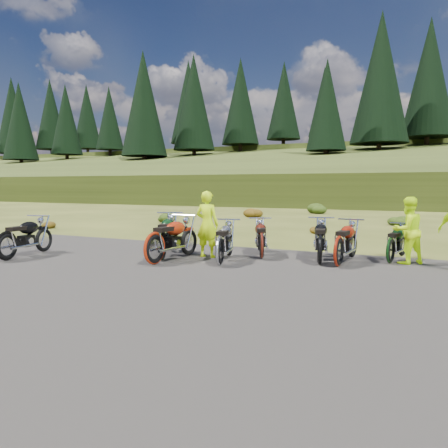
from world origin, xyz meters
The scene contains 37 objects.
ground centered at (0.00, 0.00, 0.00)m, with size 300.00×300.00×0.00m, color #383F15.
gravel_pad centered at (0.00, -2.00, 0.00)m, with size 20.00×12.00×0.04m, color black.
hill_slope centered at (0.00, 50.00, 0.00)m, with size 300.00×46.00×3.00m, color #303B13, non-canonical shape.
hill_plateau centered at (0.00, 110.00, 0.00)m, with size 300.00×90.00×9.17m, color #303B13.
conifer_5 centered at (-105.00, 78.00, 18.16)m, with size 6.16×6.16×16.00m.
conifer_8 centered at (-87.00, 65.00, 18.57)m, with size 7.92×7.92×20.00m.
conifer_9 centered at (-81.00, 71.00, 19.26)m, with size 7.48×7.48×19.00m.
conifer_10 centered at (-75.00, 77.00, 19.16)m, with size 7.04×7.04×18.00m.
conifer_11 centered at (-69.00, 52.00, 14.47)m, with size 6.60×6.60×17.00m.
conifer_12 centered at (-63.00, 58.00, 15.17)m, with size 6.16×6.16×16.00m.
conifer_13 centered at (-57.00, 64.00, 15.86)m, with size 5.72×5.72×15.00m.
conifer_14 centered at (-51.00, 70.00, 16.55)m, with size 5.28×5.28×14.00m.
conifer_15 centered at (-45.00, 76.00, 20.16)m, with size 7.92×7.92×20.00m.
conifer_16 centered at (-39.00, 51.00, 15.28)m, with size 7.48×7.48×19.00m.
conifer_17 centered at (-33.00, 57.00, 15.97)m, with size 7.04×7.04×18.00m.
conifer_18 centered at (-27.00, 63.00, 16.66)m, with size 6.60×6.60×17.00m.
conifer_19 centered at (-21.00, 69.00, 17.36)m, with size 6.16×6.16×16.00m.
conifer_20 centered at (-15.00, 75.00, 17.65)m, with size 5.72×5.72×15.00m.
conifer_21 centered at (-9.00, 50.00, 12.56)m, with size 5.28×5.28×14.00m.
conifer_22 centered at (-3.00, 56.00, 16.77)m, with size 7.92×7.92×20.00m.
conifer_23 centered at (3.00, 62.00, 17.47)m, with size 7.48×7.48×19.00m.
shrub_0 centered at (-12.00, 6.00, 0.23)m, with size 0.77×0.77×0.45m, color #6A370D.
shrub_1 centered at (-9.10, 11.30, 0.31)m, with size 1.03×1.03×0.61m, color #23380E.
shrub_2 centered at (-6.20, 16.60, 0.38)m, with size 1.30×1.30×0.77m, color #6A370D.
shrub_3 centered at (-3.30, 21.90, 0.46)m, with size 1.56×1.56×0.92m, color #23380E.
shrub_4 centered at (-0.40, 9.20, 0.23)m, with size 0.77×0.77×0.45m, color #6A370D.
shrub_5 centered at (2.50, 14.50, 0.31)m, with size 1.03×1.03×0.61m, color #23380E.
motorcycle_0 centered at (-6.05, -1.00, 0.00)m, with size 2.18×0.73×1.14m, color black, non-canonical shape.
motorcycle_1 centered at (-2.23, 0.19, 0.00)m, with size 2.30×0.77×1.20m, color #A0240B, non-canonical shape.
motorcycle_2 centered at (-2.40, 0.79, 0.00)m, with size 2.34×0.78×1.23m, color black, non-canonical shape.
motorcycle_3 centered at (-0.69, 0.75, 0.00)m, with size 2.09×0.70×1.09m, color #98989C, non-canonical shape.
motorcycle_4 centered at (-0.11, 2.11, 0.00)m, with size 2.01×0.67×1.06m, color #49160C, non-canonical shape.
motorcycle_5 centered at (1.49, 1.97, 0.00)m, with size 2.16×0.72×1.13m, color black, non-canonical shape.
motorcycle_6 centered at (1.97, 1.87, 0.00)m, with size 2.13×0.71×1.11m, color maroon, non-canonical shape.
motorcycle_7 centered at (3.07, 2.87, 0.00)m, with size 1.88×0.63×0.98m, color black, non-canonical shape.
person_middle centered at (-1.56, 1.75, 0.91)m, with size 0.66×0.44×1.82m, color #B9E40C.
person_right_a centered at (3.44, 3.03, 0.84)m, with size 0.82×0.64×1.68m, color #B9E40C.
Camera 1 is at (3.95, -8.76, 2.00)m, focal length 35.00 mm.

